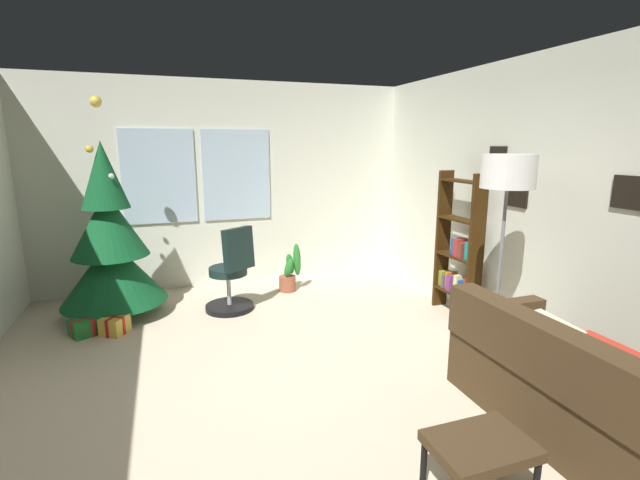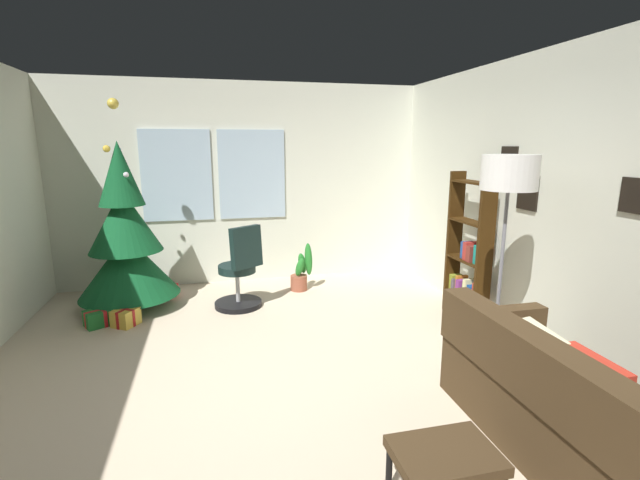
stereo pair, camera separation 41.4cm
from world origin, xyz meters
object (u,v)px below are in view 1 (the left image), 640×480
(couch, at_px, (633,413))
(floor_lamp, at_px, (507,182))
(bookshelf, at_px, (459,253))
(gift_box_red, at_px, (151,297))
(footstool, at_px, (480,449))
(office_chair, at_px, (232,278))
(gift_box_gold, at_px, (115,325))
(potted_plant, at_px, (290,273))
(holiday_tree, at_px, (110,246))
(gift_box_green, at_px, (89,326))

(couch, xyz_separation_m, floor_lamp, (0.07, 1.31, 1.30))
(bookshelf, bearing_deg, gift_box_red, 154.98)
(footstool, bearing_deg, floor_lamp, 47.38)
(office_chair, xyz_separation_m, floor_lamp, (2.03, -2.02, 1.21))
(gift_box_gold, relative_size, potted_plant, 0.50)
(footstool, height_order, potted_plant, potted_plant)
(couch, height_order, potted_plant, couch)
(footstool, height_order, office_chair, office_chair)
(footstool, xyz_separation_m, gift_box_gold, (-2.09, 3.05, -0.22))
(couch, bearing_deg, floor_lamp, 86.90)
(office_chair, bearing_deg, couch, -59.52)
(holiday_tree, distance_m, potted_plant, 2.19)
(footstool, distance_m, floor_lamp, 2.18)
(potted_plant, bearing_deg, bookshelf, -42.08)
(gift_box_green, height_order, bookshelf, bookshelf)
(couch, distance_m, gift_box_green, 4.68)
(potted_plant, bearing_deg, floor_lamp, -64.40)
(couch, xyz_separation_m, office_chair, (-1.96, 3.33, 0.09))
(gift_box_red, bearing_deg, gift_box_gold, -110.80)
(office_chair, bearing_deg, bookshelf, -21.39)
(footstool, xyz_separation_m, gift_box_red, (-1.76, 3.91, -0.24))
(footstool, distance_m, gift_box_red, 4.30)
(gift_box_green, height_order, gift_box_gold, gift_box_gold)
(gift_box_red, xyz_separation_m, potted_plant, (1.75, -0.13, 0.17))
(footstool, relative_size, office_chair, 0.54)
(floor_lamp, bearing_deg, couch, -93.10)
(office_chair, relative_size, potted_plant, 1.57)
(couch, relative_size, gift_box_green, 5.08)
(potted_plant, bearing_deg, holiday_tree, -175.23)
(floor_lamp, bearing_deg, gift_box_red, 138.28)
(gift_box_gold, xyz_separation_m, office_chair, (1.24, 0.26, 0.30))
(holiday_tree, relative_size, floor_lamp, 1.31)
(couch, relative_size, holiday_tree, 0.86)
(couch, distance_m, gift_box_red, 4.88)
(footstool, relative_size, holiday_tree, 0.22)
(gift_box_red, bearing_deg, bookshelf, -25.02)
(gift_box_gold, bearing_deg, potted_plant, 19.53)
(couch, distance_m, floor_lamp, 1.85)
(holiday_tree, bearing_deg, bookshelf, -18.70)
(couch, bearing_deg, holiday_tree, 131.67)
(gift_box_red, height_order, office_chair, office_chair)
(gift_box_gold, relative_size, floor_lamp, 0.17)
(floor_lamp, relative_size, potted_plant, 2.87)
(footstool, height_order, floor_lamp, floor_lamp)
(holiday_tree, bearing_deg, gift_box_red, 40.29)
(holiday_tree, xyz_separation_m, potted_plant, (2.11, 0.18, -0.57))
(footstool, bearing_deg, couch, -1.12)
(gift_box_red, height_order, bookshelf, bookshelf)
(gift_box_red, distance_m, floor_lamp, 4.23)
(potted_plant, bearing_deg, office_chair, -150.12)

